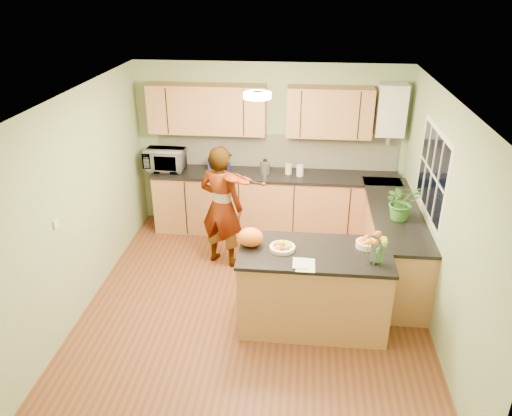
# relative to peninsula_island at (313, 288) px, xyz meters

# --- Properties ---
(floor) EXTENTS (4.50, 4.50, 0.00)m
(floor) POSITION_rel_peninsula_island_xyz_m (-0.68, 0.27, -0.47)
(floor) COLOR brown
(floor) RESTS_ON ground
(ceiling) EXTENTS (4.00, 4.50, 0.02)m
(ceiling) POSITION_rel_peninsula_island_xyz_m (-0.68, 0.27, 2.03)
(ceiling) COLOR white
(ceiling) RESTS_ON wall_back
(wall_back) EXTENTS (4.00, 0.02, 2.50)m
(wall_back) POSITION_rel_peninsula_island_xyz_m (-0.68, 2.52, 0.78)
(wall_back) COLOR #96B07D
(wall_back) RESTS_ON floor
(wall_front) EXTENTS (4.00, 0.02, 2.50)m
(wall_front) POSITION_rel_peninsula_island_xyz_m (-0.68, -1.98, 0.78)
(wall_front) COLOR #96B07D
(wall_front) RESTS_ON floor
(wall_left) EXTENTS (0.02, 4.50, 2.50)m
(wall_left) POSITION_rel_peninsula_island_xyz_m (-2.68, 0.27, 0.78)
(wall_left) COLOR #96B07D
(wall_left) RESTS_ON floor
(wall_right) EXTENTS (0.02, 4.50, 2.50)m
(wall_right) POSITION_rel_peninsula_island_xyz_m (1.32, 0.27, 0.78)
(wall_right) COLOR #96B07D
(wall_right) RESTS_ON floor
(back_counter) EXTENTS (3.64, 0.62, 0.94)m
(back_counter) POSITION_rel_peninsula_island_xyz_m (-0.58, 2.22, 0.00)
(back_counter) COLOR #AA7644
(back_counter) RESTS_ON floor
(right_counter) EXTENTS (0.62, 2.24, 0.94)m
(right_counter) POSITION_rel_peninsula_island_xyz_m (1.02, 1.12, 0.00)
(right_counter) COLOR #AA7644
(right_counter) RESTS_ON floor
(splashback) EXTENTS (3.60, 0.02, 0.52)m
(splashback) POSITION_rel_peninsula_island_xyz_m (-0.58, 2.51, 0.73)
(splashback) COLOR silver
(splashback) RESTS_ON back_counter
(upper_cabinets) EXTENTS (3.20, 0.34, 0.70)m
(upper_cabinets) POSITION_rel_peninsula_island_xyz_m (-0.85, 2.35, 1.38)
(upper_cabinets) COLOR #AA7644
(upper_cabinets) RESTS_ON wall_back
(boiler) EXTENTS (0.40, 0.30, 0.86)m
(boiler) POSITION_rel_peninsula_island_xyz_m (1.02, 2.36, 1.43)
(boiler) COLOR white
(boiler) RESTS_ON wall_back
(window_right) EXTENTS (0.01, 1.30, 1.05)m
(window_right) POSITION_rel_peninsula_island_xyz_m (1.31, 0.87, 1.08)
(window_right) COLOR white
(window_right) RESTS_ON wall_right
(light_switch) EXTENTS (0.02, 0.09, 0.09)m
(light_switch) POSITION_rel_peninsula_island_xyz_m (-2.66, -0.33, 0.83)
(light_switch) COLOR white
(light_switch) RESTS_ON wall_left
(ceiling_lamp) EXTENTS (0.30, 0.30, 0.07)m
(ceiling_lamp) POSITION_rel_peninsula_island_xyz_m (-0.68, 0.57, 1.99)
(ceiling_lamp) COLOR #FFEABF
(ceiling_lamp) RESTS_ON ceiling
(peninsula_island) EXTENTS (1.64, 0.84, 0.94)m
(peninsula_island) POSITION_rel_peninsula_island_xyz_m (0.00, 0.00, 0.00)
(peninsula_island) COLOR #AA7644
(peninsula_island) RESTS_ON floor
(fruit_dish) EXTENTS (0.28, 0.28, 0.10)m
(fruit_dish) POSITION_rel_peninsula_island_xyz_m (-0.35, 0.00, 0.51)
(fruit_dish) COLOR beige
(fruit_dish) RESTS_ON peninsula_island
(orange_bowl) EXTENTS (0.23, 0.23, 0.13)m
(orange_bowl) POSITION_rel_peninsula_island_xyz_m (0.55, 0.15, 0.52)
(orange_bowl) COLOR beige
(orange_bowl) RESTS_ON peninsula_island
(flower_vase) EXTENTS (0.24, 0.24, 0.45)m
(flower_vase) POSITION_rel_peninsula_island_xyz_m (0.60, -0.18, 0.77)
(flower_vase) COLOR silver
(flower_vase) RESTS_ON peninsula_island
(orange_bag) EXTENTS (0.32, 0.29, 0.21)m
(orange_bag) POSITION_rel_peninsula_island_xyz_m (-0.70, 0.05, 0.57)
(orange_bag) COLOR orange
(orange_bag) RESTS_ON peninsula_island
(papers) EXTENTS (0.19, 0.26, 0.01)m
(papers) POSITION_rel_peninsula_island_xyz_m (-0.10, -0.30, 0.47)
(papers) COLOR silver
(papers) RESTS_ON peninsula_island
(violinist) EXTENTS (0.71, 0.59, 1.67)m
(violinist) POSITION_rel_peninsula_island_xyz_m (-1.21, 1.22, 0.37)
(violinist) COLOR #DDA387
(violinist) RESTS_ON floor
(violin) EXTENTS (0.71, 0.61, 0.18)m
(violin) POSITION_rel_peninsula_island_xyz_m (-1.01, 1.00, 0.87)
(violin) COLOR #4E1204
(violin) RESTS_ON violinist
(microwave) EXTENTS (0.58, 0.40, 0.32)m
(microwave) POSITION_rel_peninsula_island_xyz_m (-2.23, 2.22, 0.63)
(microwave) COLOR white
(microwave) RESTS_ON back_counter
(blue_box) EXTENTS (0.32, 0.26, 0.22)m
(blue_box) POSITION_rel_peninsula_island_xyz_m (-1.41, 2.24, 0.58)
(blue_box) COLOR navy
(blue_box) RESTS_ON back_counter
(kettle) EXTENTS (0.15, 0.15, 0.27)m
(kettle) POSITION_rel_peninsula_island_xyz_m (-0.72, 2.20, 0.58)
(kettle) COLOR silver
(kettle) RESTS_ON back_counter
(jar_cream) EXTENTS (0.13, 0.13, 0.15)m
(jar_cream) POSITION_rel_peninsula_island_xyz_m (-0.38, 2.23, 0.54)
(jar_cream) COLOR beige
(jar_cream) RESTS_ON back_counter
(jar_white) EXTENTS (0.13, 0.13, 0.16)m
(jar_white) POSITION_rel_peninsula_island_xyz_m (-0.21, 2.18, 0.55)
(jar_white) COLOR white
(jar_white) RESTS_ON back_counter
(potted_plant) EXTENTS (0.49, 0.45, 0.46)m
(potted_plant) POSITION_rel_peninsula_island_xyz_m (1.02, 0.87, 0.70)
(potted_plant) COLOR #3A7D29
(potted_plant) RESTS_ON right_counter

